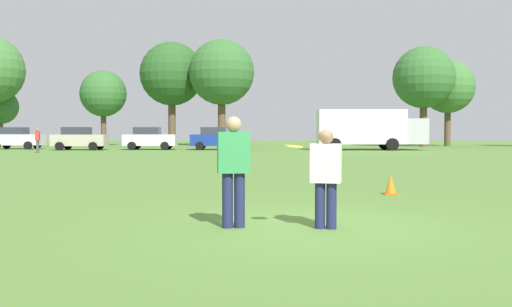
# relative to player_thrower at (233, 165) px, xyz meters

# --- Properties ---
(ground_plane) EXTENTS (172.15, 172.15, 0.00)m
(ground_plane) POSITION_rel_player_thrower_xyz_m (1.14, 0.25, -0.95)
(ground_plane) COLOR #517A33
(player_thrower) EXTENTS (0.51, 0.35, 1.69)m
(player_thrower) POSITION_rel_player_thrower_xyz_m (0.00, 0.00, 0.00)
(player_thrower) COLOR #1E234C
(player_thrower) RESTS_ON ground
(player_defender) EXTENTS (0.49, 0.35, 1.50)m
(player_defender) POSITION_rel_player_thrower_xyz_m (1.40, -0.06, -0.11)
(player_defender) COLOR #1E234C
(player_defender) RESTS_ON ground
(frisbee) EXTENTS (0.27, 0.27, 0.05)m
(frisbee) POSITION_rel_player_thrower_xyz_m (0.90, -0.16, 0.29)
(frisbee) COLOR yellow
(traffic_cone) EXTENTS (0.32, 0.32, 0.48)m
(traffic_cone) POSITION_rel_player_thrower_xyz_m (3.38, 4.71, -0.72)
(traffic_cone) COLOR #D8590C
(traffic_cone) RESTS_ON ground
(parked_car_near_left) EXTENTS (4.24, 2.29, 1.82)m
(parked_car_near_left) POSITION_rel_player_thrower_xyz_m (-20.56, 38.89, -0.03)
(parked_car_near_left) COLOR silver
(parked_car_near_left) RESTS_ON ground
(parked_car_mid_left) EXTENTS (4.24, 2.29, 1.82)m
(parked_car_mid_left) POSITION_rel_player_thrower_xyz_m (-14.52, 36.65, -0.03)
(parked_car_mid_left) COLOR #B7AD99
(parked_car_mid_left) RESTS_ON ground
(parked_car_center) EXTENTS (4.24, 2.29, 1.82)m
(parked_car_center) POSITION_rel_player_thrower_xyz_m (-9.07, 37.52, -0.03)
(parked_car_center) COLOR silver
(parked_car_center) RESTS_ON ground
(parked_car_mid_right) EXTENTS (4.24, 2.29, 1.82)m
(parked_car_mid_right) POSITION_rel_player_thrower_xyz_m (-3.69, 37.55, -0.03)
(parked_car_mid_right) COLOR navy
(parked_car_mid_right) RESTS_ON ground
(box_truck) EXTENTS (8.55, 3.14, 3.18)m
(box_truck) POSITION_rel_player_thrower_xyz_m (8.45, 37.03, 0.80)
(box_truck) COLOR white
(box_truck) RESTS_ON ground
(bystander_sideline_watcher) EXTENTS (0.35, 0.51, 1.69)m
(bystander_sideline_watcher) POSITION_rel_player_thrower_xyz_m (-15.40, 30.57, 0.00)
(bystander_sideline_watcher) COLOR #4C4C51
(bystander_sideline_watcher) RESTS_ON ground
(tree_west_maple) EXTENTS (3.62, 3.62, 5.88)m
(tree_west_maple) POSITION_rel_player_thrower_xyz_m (-27.39, 50.73, 3.09)
(tree_west_maple) COLOR brown
(tree_west_maple) RESTS_ON ground
(tree_center_elm) EXTENTS (4.86, 4.86, 7.89)m
(tree_center_elm) POSITION_rel_player_thrower_xyz_m (-16.87, 51.57, 4.47)
(tree_center_elm) COLOR brown
(tree_center_elm) RESTS_ON ground
(tree_east_birch) EXTENTS (6.81, 6.81, 11.06)m
(tree_east_birch) POSITION_rel_player_thrower_xyz_m (-9.87, 53.00, 6.65)
(tree_east_birch) COLOR brown
(tree_east_birch) RESTS_ON ground
(tree_east_oak) EXTENTS (6.71, 6.71, 10.91)m
(tree_east_oak) POSITION_rel_player_thrower_xyz_m (-4.30, 50.41, 6.55)
(tree_east_oak) COLOR brown
(tree_east_oak) RESTS_ON ground
(tree_far_east_pine) EXTENTS (5.99, 5.99, 9.73)m
(tree_far_east_pine) POSITION_rel_player_thrower_xyz_m (15.62, 47.75, 5.74)
(tree_far_east_pine) COLOR brown
(tree_far_east_pine) RESTS_ON ground
(tree_far_west_pine) EXTENTS (5.31, 5.31, 8.63)m
(tree_far_west_pine) POSITION_rel_player_thrower_xyz_m (18.60, 49.79, 4.98)
(tree_far_west_pine) COLOR brown
(tree_far_west_pine) RESTS_ON ground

